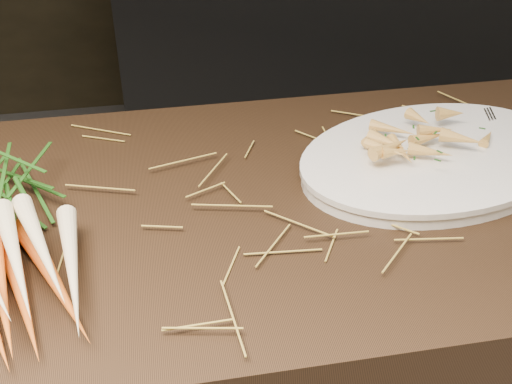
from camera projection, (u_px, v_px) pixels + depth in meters
main_counter at (415, 357)px, 1.35m from camera, size 2.40×0.70×0.90m
back_counter at (320, 36)px, 2.93m from camera, size 1.82×0.62×0.84m
straw_bedding at (453, 174)px, 1.09m from camera, size 1.40×0.60×0.02m
serving_platter at (435, 161)px, 1.11m from camera, size 0.55×0.43×0.03m
roasted_veg_heap at (439, 140)px, 1.09m from camera, size 0.27×0.23×0.05m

